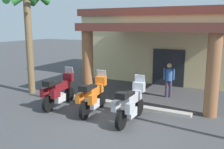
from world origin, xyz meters
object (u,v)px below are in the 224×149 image
object	(u,v)px
motel_building	(181,43)
palm_tree_roadside	(28,14)
motorcycle_maroon	(59,91)
motorcycle_orange	(93,96)
motorcycle_silver	(130,104)
pedestrian	(169,78)

from	to	relation	value
motel_building	palm_tree_roadside	world-z (taller)	palm_tree_roadside
motorcycle_maroon	motorcycle_orange	size ratio (longest dim) A/B	1.00
motorcycle_orange	motorcycle_silver	world-z (taller)	same
motorcycle_maroon	motorcycle_silver	size ratio (longest dim) A/B	1.00
motorcycle_maroon	palm_tree_roadside	bearing A→B (deg)	62.21
motorcycle_maroon	pedestrian	world-z (taller)	pedestrian
motorcycle_maroon	motorcycle_silver	world-z (taller)	same
motel_building	motorcycle_orange	bearing A→B (deg)	-99.38
motel_building	palm_tree_roadside	distance (m)	9.82
motorcycle_orange	pedestrian	size ratio (longest dim) A/B	1.33
pedestrian	palm_tree_roadside	bearing A→B (deg)	93.12
pedestrian	palm_tree_roadside	xyz separation A→B (m)	(-6.43, -2.55, 3.00)
motorcycle_maroon	palm_tree_roadside	size ratio (longest dim) A/B	0.41
motorcycle_maroon	motorcycle_orange	xyz separation A→B (m)	(1.72, 0.03, 0.00)
pedestrian	motorcycle_maroon	bearing A→B (deg)	116.10
motorcycle_maroon	motorcycle_orange	world-z (taller)	same
pedestrian	palm_tree_roadside	world-z (taller)	palm_tree_roadside
motorcycle_orange	pedestrian	bearing A→B (deg)	-35.80
motorcycle_maroon	motorcycle_orange	bearing A→B (deg)	-94.54
motorcycle_silver	palm_tree_roadside	distance (m)	7.09
motorcycle_orange	palm_tree_roadside	distance (m)	5.61
motorcycle_orange	palm_tree_roadside	bearing A→B (deg)	69.12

